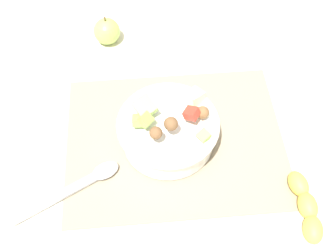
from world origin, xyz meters
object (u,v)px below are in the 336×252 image
object	(u,v)px
serving_spoon	(83,183)
banana_whole	(306,206)
salad_bowl	(168,128)
whole_apple	(107,31)

from	to	relation	value
serving_spoon	banana_whole	bearing A→B (deg)	-11.82
salad_bowl	whole_apple	distance (m)	0.34
serving_spoon	whole_apple	size ratio (longest dim) A/B	2.73
serving_spoon	banana_whole	size ratio (longest dim) A/B	1.40
salad_bowl	banana_whole	size ratio (longest dim) A/B	1.37
salad_bowl	banana_whole	bearing A→B (deg)	-36.13
whole_apple	banana_whole	size ratio (longest dim) A/B	0.51
whole_apple	salad_bowl	bearing A→B (deg)	-67.89
salad_bowl	whole_apple	xyz separation A→B (m)	(-0.13, 0.31, -0.01)
serving_spoon	banana_whole	xyz separation A→B (m)	(0.42, -0.09, 0.01)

